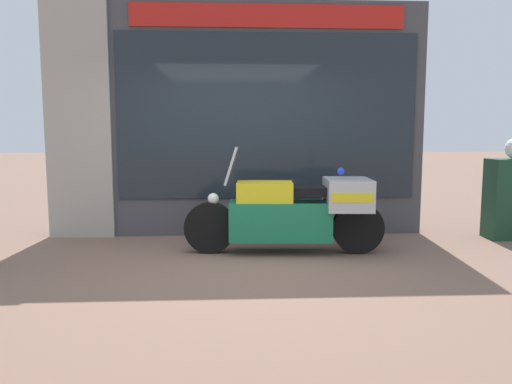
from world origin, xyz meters
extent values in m
plane|color=#7A5B4C|center=(0.00, 0.00, 0.00)|extent=(60.00, 60.00, 0.00)
cube|color=#424247|center=(0.00, 2.00, 1.66)|extent=(5.37, 0.40, 3.32)
cube|color=#A39E93|center=(-2.23, 2.03, 1.66)|extent=(0.91, 0.55, 3.32)
cube|color=#1E262D|center=(0.42, 1.79, 1.71)|extent=(4.23, 0.02, 2.32)
cube|color=red|center=(0.42, 1.78, 3.09)|extent=(3.81, 0.03, 0.32)
cube|color=slate|center=(0.38, 2.01, 0.28)|extent=(4.01, 0.30, 0.55)
cube|color=silver|center=(0.38, 2.15, 1.21)|extent=(4.01, 0.02, 1.37)
cube|color=beige|center=(0.38, 2.01, 1.89)|extent=(4.01, 0.30, 0.02)
cube|color=#195623|center=(-0.87, 2.01, 1.93)|extent=(0.18, 0.04, 0.06)
cube|color=maroon|center=(0.38, 2.01, 1.93)|extent=(0.18, 0.04, 0.06)
cube|color=#C68E19|center=(1.62, 2.01, 1.93)|extent=(0.18, 0.04, 0.06)
cube|color=yellow|center=(-1.01, 1.94, 0.69)|extent=(0.19, 0.03, 0.27)
cube|color=white|center=(-0.08, 1.94, 0.69)|extent=(0.19, 0.03, 0.27)
cube|color=#2D8E42|center=(0.84, 1.94, 0.69)|extent=(0.19, 0.03, 0.27)
cube|color=red|center=(1.77, 1.94, 0.69)|extent=(0.19, 0.04, 0.27)
cylinder|color=black|center=(-0.38, 0.77, 0.32)|extent=(0.64, 0.18, 0.63)
cylinder|color=black|center=(1.45, 0.65, 0.32)|extent=(0.64, 0.18, 0.63)
cube|color=#19754C|center=(0.49, 0.71, 0.41)|extent=(1.27, 0.56, 0.47)
cube|color=yellow|center=(0.30, 0.73, 0.75)|extent=(0.71, 0.47, 0.27)
cube|color=black|center=(0.77, 0.70, 0.78)|extent=(0.75, 0.40, 0.10)
cube|color=#B7B7BC|center=(1.32, 0.66, 0.74)|extent=(0.59, 0.70, 0.38)
cube|color=yellow|center=(1.32, 0.66, 0.74)|extent=(0.53, 0.71, 0.11)
cube|color=#B2BCC6|center=(-0.11, 0.75, 1.09)|extent=(0.19, 0.34, 0.46)
sphere|color=white|center=(-0.33, 0.77, 0.68)|extent=(0.14, 0.14, 0.14)
sphere|color=blue|center=(1.23, 0.67, 1.02)|extent=(0.09, 0.09, 0.09)
camera|label=1|loc=(-0.13, -5.33, 1.51)|focal=35.00mm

